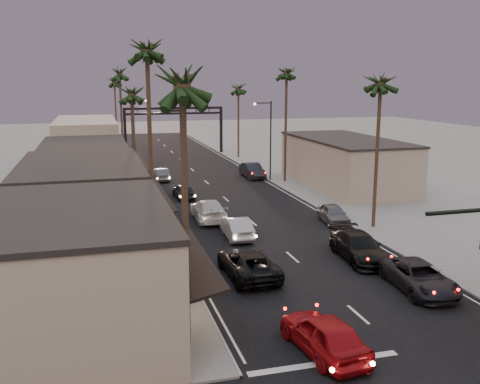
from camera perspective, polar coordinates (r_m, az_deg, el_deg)
ground at (r=54.48m, az=-2.28°, el=-0.10°), size 200.00×200.00×0.00m
road at (r=59.27m, az=-3.38°, el=0.87°), size 14.00×120.00×0.02m
sidewalk_left at (r=64.96m, az=-12.91°, el=1.60°), size 5.00×92.00×0.12m
sidewalk_right at (r=68.38m, az=3.20°, el=2.39°), size 5.00×92.00×0.12m
storefront_near at (r=25.41m, az=-16.82°, el=-8.22°), size 8.00×12.00×5.50m
storefront_mid at (r=38.89m, az=-16.42°, el=-1.28°), size 8.00×14.00×5.50m
storefront_far at (r=54.65m, az=-16.19°, el=2.14°), size 8.00×16.00×5.00m
storefront_dist at (r=77.38m, az=-16.07°, el=5.24°), size 8.00×20.00×6.00m
building_right at (r=58.75m, az=11.14°, el=3.04°), size 8.00×18.00×5.00m
arch at (r=83.01m, az=-7.07°, el=7.78°), size 15.20×0.40×7.27m
streetlight_right at (r=60.30m, az=3.04°, el=6.17°), size 2.13×0.30×9.00m
streetlight_left at (r=70.37m, az=-11.23°, el=6.77°), size 2.13×0.30×9.00m
palm_la at (r=21.22m, az=-6.20°, el=12.31°), size 3.20×3.20×13.20m
palm_lb at (r=34.18m, az=-9.93°, el=15.25°), size 3.20×3.20×15.20m
palm_lc at (r=48.07m, az=-11.47°, el=10.67°), size 3.20×3.20×12.20m
palm_ld at (r=67.04m, az=-12.74°, el=12.54°), size 3.20×3.20×14.20m
palm_ra at (r=41.44m, az=14.81°, el=11.72°), size 3.20×3.20×13.20m
palm_rb at (r=59.63m, az=5.00°, el=12.90°), size 3.20×3.20×14.20m
palm_rc at (r=78.69m, az=-0.17°, el=11.25°), size 3.20×3.20×12.20m
palm_far at (r=90.01m, az=-13.27°, el=11.64°), size 3.20×3.20×13.20m
oncoming_red at (r=23.33m, az=8.95°, el=-14.74°), size 2.64×5.26×1.72m
oncoming_pickup at (r=31.36m, az=0.86°, el=-7.62°), size 2.77×5.82×1.60m
oncoming_silver at (r=38.89m, az=-0.35°, el=-3.79°), size 1.85×4.78×1.55m
oncoming_white at (r=43.84m, az=-3.40°, el=-1.92°), size 2.45×5.86×1.69m
oncoming_dgrey at (r=52.10m, az=-6.02°, el=0.11°), size 1.90×4.33×1.45m
oncoming_grey_far at (r=61.68m, az=-8.43°, el=1.86°), size 1.65×4.36×1.42m
curbside_near at (r=30.94m, az=18.60°, el=-8.60°), size 3.02×5.72×1.53m
curbside_black at (r=34.99m, az=12.59°, el=-5.74°), size 2.79×6.03×1.70m
curbside_grey at (r=43.49m, az=9.93°, el=-2.32°), size 2.25×4.58×1.50m
curbside_far at (r=62.92m, az=1.32°, el=2.31°), size 1.95×5.22×1.70m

